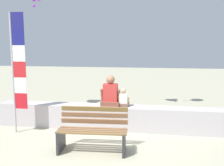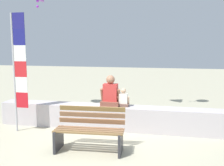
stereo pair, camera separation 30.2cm
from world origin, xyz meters
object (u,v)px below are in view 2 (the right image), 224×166
at_px(person_adult, 110,94).
at_px(flag_banner, 18,66).
at_px(park_bench, 90,131).
at_px(person_child, 123,99).

xyz_separation_m(person_adult, flag_banner, (-2.19, -0.68, 0.74)).
bearing_deg(park_bench, person_adult, 85.34).
relative_size(person_adult, flag_banner, 0.27).
distance_m(park_bench, person_child, 1.60).
relative_size(person_adult, person_child, 1.69).
height_order(person_adult, flag_banner, flag_banner).
xyz_separation_m(park_bench, person_adult, (0.12, 1.48, 0.52)).
bearing_deg(flag_banner, person_child, 15.06).
bearing_deg(person_child, flag_banner, -164.94).
xyz_separation_m(park_bench, flag_banner, (-2.07, 0.80, 1.26)).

